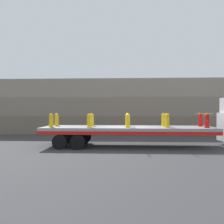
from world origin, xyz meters
TOP-DOWN VIEW (x-y plane):
  - ground_plane at (0.00, 0.00)m, footprint 120.00×120.00m
  - rock_cliff at (0.00, 7.70)m, footprint 60.00×3.30m
  - flatbed_trailer at (-0.52, 0.00)m, footprint 10.31×2.55m
  - fire_hydrant_yellow_near_0 at (-4.56, -0.54)m, footprint 0.32×0.49m
  - fire_hydrant_yellow_far_0 at (-4.56, 0.54)m, footprint 0.32×0.49m
  - fire_hydrant_yellow_near_1 at (-2.28, -0.54)m, footprint 0.32×0.49m
  - fire_hydrant_yellow_far_1 at (-2.28, 0.54)m, footprint 0.32×0.49m
  - fire_hydrant_yellow_near_2 at (0.00, -0.54)m, footprint 0.32×0.49m
  - fire_hydrant_yellow_far_2 at (0.00, 0.54)m, footprint 0.32×0.49m
  - fire_hydrant_yellow_near_3 at (2.28, -0.54)m, footprint 0.32×0.49m
  - fire_hydrant_yellow_far_3 at (2.28, 0.54)m, footprint 0.32×0.49m
  - fire_hydrant_red_near_4 at (4.56, -0.54)m, footprint 0.32×0.49m
  - fire_hydrant_red_far_4 at (4.56, 0.54)m, footprint 0.32×0.49m
  - cargo_strap_rear at (0.00, 0.00)m, footprint 0.05×2.65m
  - cargo_strap_middle at (2.28, 0.00)m, footprint 0.05×2.65m
  - cargo_strap_front at (4.56, 0.00)m, footprint 0.05×2.65m

SIDE VIEW (x-z plane):
  - ground_plane at x=0.00m, z-range 0.00..0.00m
  - flatbed_trailer at x=-0.52m, z-range 0.40..1.60m
  - fire_hydrant_yellow_near_0 at x=-4.56m, z-range 1.19..2.00m
  - fire_hydrant_yellow_far_0 at x=-4.56m, z-range 1.19..2.00m
  - fire_hydrant_yellow_near_1 at x=-2.28m, z-range 1.19..2.00m
  - fire_hydrant_yellow_far_1 at x=-2.28m, z-range 1.19..2.00m
  - fire_hydrant_yellow_near_2 at x=0.00m, z-range 1.19..2.00m
  - fire_hydrant_yellow_far_2 at x=0.00m, z-range 1.19..2.00m
  - fire_hydrant_yellow_near_3 at x=2.28m, z-range 1.19..2.00m
  - fire_hydrant_yellow_far_3 at x=2.28m, z-range 1.19..2.00m
  - fire_hydrant_red_near_4 at x=4.56m, z-range 1.19..2.00m
  - fire_hydrant_red_far_4 at x=4.56m, z-range 1.19..2.00m
  - cargo_strap_rear at x=0.00m, z-range 2.01..2.03m
  - cargo_strap_middle at x=2.28m, z-range 2.01..2.03m
  - cargo_strap_front at x=4.56m, z-range 2.01..2.03m
  - rock_cliff at x=0.00m, z-range 0.00..5.10m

